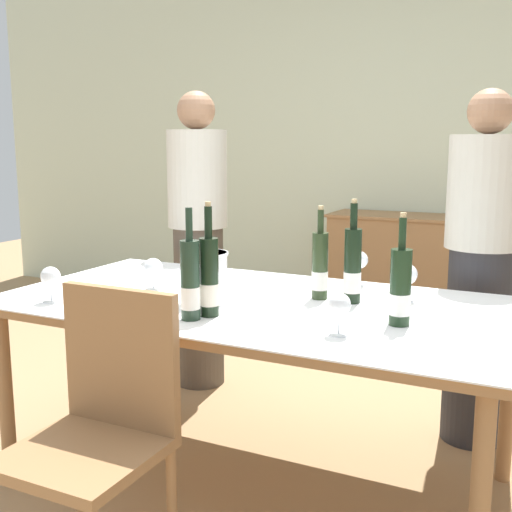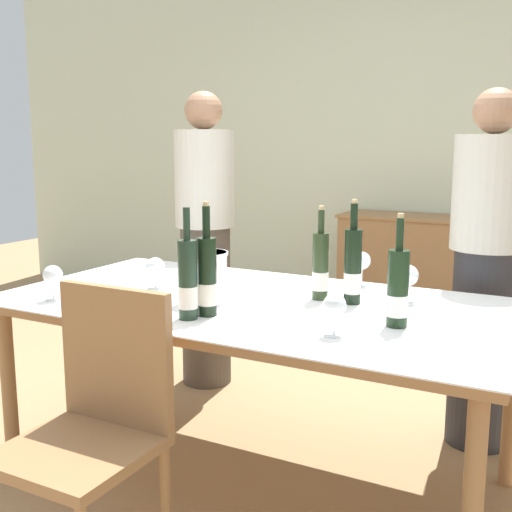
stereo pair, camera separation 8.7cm
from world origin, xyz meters
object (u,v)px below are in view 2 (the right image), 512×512
chair_near_front (95,417)px  person_host (205,241)px  wine_glass_1 (408,277)px  wine_bottle_4 (320,268)px  wine_glass_0 (53,276)px  sideboard_cabinet (425,276)px  dining_table (256,316)px  person_guest_left (486,273)px  wine_glass_3 (362,262)px  wine_glass_4 (155,268)px  wine_bottle_2 (398,290)px  ice_bucket (205,276)px  wine_bottle_0 (188,281)px  wine_bottle_1 (353,268)px  wine_glass_2 (335,307)px  wine_bottle_3 (207,278)px

chair_near_front → person_host: size_ratio=0.56×
wine_glass_1 → chair_near_front: (-0.69, -1.03, -0.32)m
wine_bottle_4 → wine_glass_0: wine_bottle_4 is taller
sideboard_cabinet → dining_table: 2.40m
person_host → person_guest_left: person_host is taller
wine_glass_3 → wine_glass_4: (-0.76, -0.47, -0.02)m
wine_glass_4 → chair_near_front: size_ratio=0.15×
wine_bottle_2 → wine_glass_0: (-1.30, -0.28, -0.03)m
wine_bottle_4 → wine_glass_3: 0.31m
wine_glass_3 → ice_bucket: bearing=-128.0°
wine_glass_3 → chair_near_front: size_ratio=0.16×
wine_bottle_2 → wine_glass_1: (-0.06, 0.35, -0.02)m
wine_glass_0 → wine_glass_3: 1.29m
person_guest_left → chair_near_front: bearing=-120.4°
wine_glass_0 → person_host: (-0.06, 1.21, -0.03)m
wine_bottle_0 → wine_bottle_2: wine_bottle_0 is taller
sideboard_cabinet → ice_bucket: bearing=-96.3°
wine_bottle_2 → person_guest_left: size_ratio=0.24×
sideboard_cabinet → ice_bucket: 2.55m
sideboard_cabinet → wine_bottle_1: bearing=-84.0°
wine_bottle_2 → wine_glass_2: bearing=-126.5°
ice_bucket → wine_glass_1: 0.79m
ice_bucket → wine_bottle_0: wine_bottle_0 is taller
wine_bottle_0 → sideboard_cabinet: bearing=85.8°
wine_bottle_1 → chair_near_front: (-0.50, -0.91, -0.36)m
wine_glass_2 → wine_glass_4: bearing=163.4°
sideboard_cabinet → wine_glass_1: bearing=-78.8°
wine_glass_3 → chair_near_front: (-0.44, -1.22, -0.33)m
wine_glass_2 → person_host: 1.66m
dining_table → wine_glass_1: 0.62m
wine_glass_4 → wine_glass_1: bearing=15.3°
wine_bottle_3 → wine_glass_2: wine_bottle_3 is taller
wine_bottle_1 → person_host: bearing=148.0°
wine_glass_0 → person_guest_left: 1.86m
wine_bottle_1 → wine_bottle_2: 0.33m
ice_bucket → wine_bottle_1: 0.57m
sideboard_cabinet → wine_bottle_4: 2.29m
wine_bottle_4 → chair_near_front: wine_bottle_4 is taller
wine_glass_1 → ice_bucket: bearing=-151.5°
wine_glass_0 → person_guest_left: size_ratio=0.09×
wine_bottle_0 → wine_glass_2: (0.53, 0.05, -0.04)m
wine_glass_3 → chair_near_front: bearing=-109.8°
wine_glass_0 → dining_table: bearing=27.3°
person_host → person_guest_left: size_ratio=1.03×
ice_bucket → wine_glass_1: size_ratio=1.35×
chair_near_front → ice_bucket: bearing=90.7°
ice_bucket → wine_glass_0: (-0.55, -0.25, -0.01)m
wine_bottle_4 → sideboard_cabinet: bearing=92.5°
person_host → wine_glass_2: bearing=-43.0°
dining_table → ice_bucket: size_ratio=10.13×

